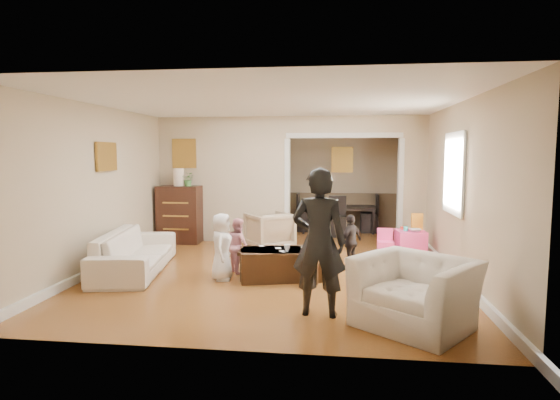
# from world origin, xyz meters

# --- Properties ---
(floor) EXTENTS (7.00, 7.00, 0.00)m
(floor) POSITION_xyz_m (0.00, 0.00, 0.00)
(floor) COLOR #AB642C
(floor) RESTS_ON ground
(partition_left) EXTENTS (2.75, 0.18, 2.60)m
(partition_left) POSITION_xyz_m (-1.38, 1.80, 1.30)
(partition_left) COLOR tan
(partition_left) RESTS_ON ground
(partition_right) EXTENTS (0.55, 0.18, 2.60)m
(partition_right) POSITION_xyz_m (2.48, 1.80, 1.30)
(partition_right) COLOR tan
(partition_right) RESTS_ON ground
(partition_header) EXTENTS (2.22, 0.18, 0.35)m
(partition_header) POSITION_xyz_m (1.10, 1.80, 2.42)
(partition_header) COLOR tan
(partition_header) RESTS_ON partition_right
(window_pane) EXTENTS (0.03, 0.95, 1.10)m
(window_pane) POSITION_xyz_m (2.73, -0.40, 1.55)
(window_pane) COLOR white
(window_pane) RESTS_ON ground
(framed_art_partition) EXTENTS (0.45, 0.03, 0.55)m
(framed_art_partition) POSITION_xyz_m (-2.20, 1.70, 1.85)
(framed_art_partition) COLOR brown
(framed_art_partition) RESTS_ON partition_left
(framed_art_sofa_wall) EXTENTS (0.03, 0.55, 0.40)m
(framed_art_sofa_wall) POSITION_xyz_m (-2.71, -0.60, 1.80)
(framed_art_sofa_wall) COLOR brown
(framed_art_alcove) EXTENTS (0.45, 0.03, 0.55)m
(framed_art_alcove) POSITION_xyz_m (1.10, 3.44, 1.70)
(framed_art_alcove) COLOR brown
(sofa) EXTENTS (1.19, 2.28, 0.63)m
(sofa) POSITION_xyz_m (-2.16, -0.86, 0.32)
(sofa) COLOR #F0E3CF
(sofa) RESTS_ON ground
(armchair_back) EXTENTS (1.08, 1.08, 0.71)m
(armchair_back) POSITION_xyz_m (-0.31, 1.07, 0.36)
(armchair_back) COLOR tan
(armchair_back) RESTS_ON ground
(armchair_front) EXTENTS (1.51, 1.49, 0.74)m
(armchair_front) POSITION_xyz_m (1.80, -2.67, 0.37)
(armchair_front) COLOR #F0E3CF
(armchair_front) RESTS_ON ground
(dresser) EXTENTS (0.86, 0.48, 1.18)m
(dresser) POSITION_xyz_m (-2.25, 1.48, 0.59)
(dresser) COLOR #331A0F
(dresser) RESTS_ON ground
(table_lamp) EXTENTS (0.22, 0.22, 0.36)m
(table_lamp) POSITION_xyz_m (-2.25, 1.48, 1.36)
(table_lamp) COLOR #F3DFC6
(table_lamp) RESTS_ON dresser
(potted_plant) EXTENTS (0.25, 0.22, 0.28)m
(potted_plant) POSITION_xyz_m (-2.05, 1.48, 1.32)
(potted_plant) COLOR #437734
(potted_plant) RESTS_ON dresser
(coffee_table) EXTENTS (1.28, 0.85, 0.44)m
(coffee_table) POSITION_xyz_m (0.16, -1.00, 0.22)
(coffee_table) COLOR #372311
(coffee_table) RESTS_ON ground
(coffee_cup) EXTENTS (0.12, 0.12, 0.09)m
(coffee_cup) POSITION_xyz_m (0.26, -1.05, 0.49)
(coffee_cup) COLOR silver
(coffee_cup) RESTS_ON coffee_table
(play_table) EXTENTS (0.53, 0.53, 0.47)m
(play_table) POSITION_xyz_m (2.30, 0.76, 0.23)
(play_table) COLOR #FF4394
(play_table) RESTS_ON ground
(cereal_box) EXTENTS (0.21, 0.09, 0.30)m
(cereal_box) POSITION_xyz_m (2.42, 0.86, 0.62)
(cereal_box) COLOR yellow
(cereal_box) RESTS_ON play_table
(cyan_cup) EXTENTS (0.08, 0.08, 0.08)m
(cyan_cup) POSITION_xyz_m (2.20, 0.71, 0.51)
(cyan_cup) COLOR #28CCC5
(cyan_cup) RESTS_ON play_table
(toy_block) EXTENTS (0.10, 0.09, 0.05)m
(toy_block) POSITION_xyz_m (2.18, 0.88, 0.49)
(toy_block) COLOR red
(toy_block) RESTS_ON play_table
(play_bowl) EXTENTS (0.23, 0.23, 0.05)m
(play_bowl) POSITION_xyz_m (2.35, 0.64, 0.50)
(play_bowl) COLOR silver
(play_bowl) RESTS_ON play_table
(dining_table) EXTENTS (1.84, 1.12, 0.62)m
(dining_table) POSITION_xyz_m (1.00, 3.24, 0.31)
(dining_table) COLOR black
(dining_table) RESTS_ON ground
(adult_person) EXTENTS (0.65, 0.46, 1.70)m
(adult_person) POSITION_xyz_m (0.77, -2.45, 0.85)
(adult_person) COLOR black
(adult_person) RESTS_ON ground
(child_kneel_a) EXTENTS (0.34, 0.50, 0.98)m
(child_kneel_a) POSITION_xyz_m (-0.69, -1.15, 0.49)
(child_kneel_a) COLOR white
(child_kneel_a) RESTS_ON ground
(child_kneel_b) EXTENTS (0.50, 0.52, 0.85)m
(child_kneel_b) POSITION_xyz_m (-0.54, -0.70, 0.43)
(child_kneel_b) COLOR pink
(child_kneel_b) RESTS_ON ground
(child_toddler) EXTENTS (0.48, 0.54, 0.88)m
(child_toddler) POSITION_xyz_m (1.21, -0.25, 0.44)
(child_toddler) COLOR black
(child_toddler) RESTS_ON ground
(craft_papers) EXTENTS (0.88, 0.48, 0.00)m
(craft_papers) POSITION_xyz_m (0.26, -0.97, 0.44)
(craft_papers) COLOR white
(craft_papers) RESTS_ON coffee_table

